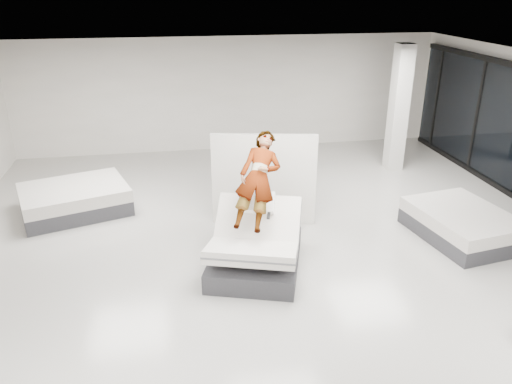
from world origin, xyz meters
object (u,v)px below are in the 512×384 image
hero_bed (256,248)px  flat_bed_left_far (75,199)px  flat_bed_right_far (462,224)px  person (258,194)px  divider_panel (264,180)px  column (399,109)px  remote (269,216)px

hero_bed → flat_bed_left_far: 4.47m
flat_bed_right_far → flat_bed_left_far: bearing=161.5°
hero_bed → person: size_ratio=1.25×
divider_panel → flat_bed_left_far: size_ratio=0.83×
person → column: size_ratio=0.57×
person → column: 5.88m
hero_bed → person: 0.94m
person → divider_panel: 1.46m
remote → column: size_ratio=0.04×
remote → column: (4.23, 4.36, 0.58)m
column → remote: bearing=-134.1°
remote → divider_panel: (0.27, 1.78, -0.08)m
hero_bed → remote: size_ratio=16.28×
remote → person: bearing=122.2°
flat_bed_right_far → column: bearing=85.1°
divider_panel → flat_bed_right_far: 3.91m
flat_bed_right_far → remote: bearing=-172.7°
hero_bed → divider_panel: bearing=74.5°
person → flat_bed_left_far: bearing=161.2°
person → remote: person is taller
flat_bed_right_far → column: 4.10m
remote → column: column is taller
hero_bed → column: (4.43, 4.27, 1.23)m
column → divider_panel: bearing=-146.9°
flat_bed_right_far → column: size_ratio=0.69×
divider_panel → flat_bed_left_far: bearing=174.0°
flat_bed_right_far → hero_bed: bearing=-174.4°
flat_bed_left_far → column: (7.83, 1.36, 1.31)m
person → divider_panel: bearing=93.0°
flat_bed_left_far → flat_bed_right_far: bearing=-18.5°
column → hero_bed: bearing=-136.1°
person → flat_bed_right_far: 4.12m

